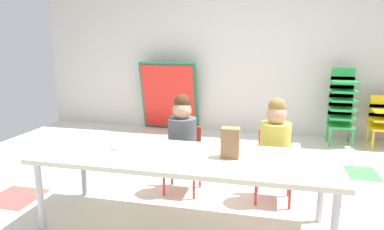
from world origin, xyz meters
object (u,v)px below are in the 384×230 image
at_px(craft_table, 184,161).
at_px(paper_plate_near_edge, 118,149).
at_px(paper_plate_center_table, 190,164).
at_px(seated_child_near_camera, 182,134).
at_px(paper_bag_brown, 230,143).
at_px(kid_chair_yellow_stack, 383,118).
at_px(folded_activity_table, 169,97).
at_px(seated_child_middle_seat, 275,140).
at_px(kid_chair_green_stack, 342,103).
at_px(donut_powdered_on_plate, 118,147).

distance_m(craft_table, paper_plate_near_edge, 0.53).
bearing_deg(paper_plate_center_table, seated_child_near_camera, 108.74).
bearing_deg(paper_bag_brown, kid_chair_yellow_stack, 55.71).
bearing_deg(seated_child_near_camera, folded_activity_table, 110.11).
relative_size(craft_table, paper_plate_near_edge, 12.18).
relative_size(folded_activity_table, paper_plate_near_edge, 6.04).
xyz_separation_m(kid_chair_yellow_stack, folded_activity_table, (-3.02, 0.19, 0.14)).
bearing_deg(paper_plate_near_edge, folded_activity_table, 98.94).
bearing_deg(craft_table, seated_child_middle_seat, 41.76).
bearing_deg(paper_bag_brown, folded_activity_table, 115.48).
relative_size(kid_chair_green_stack, folded_activity_table, 0.96).
bearing_deg(seated_child_near_camera, seated_child_middle_seat, 0.00).
bearing_deg(paper_plate_center_table, kid_chair_yellow_stack, 54.17).
distance_m(kid_chair_green_stack, paper_plate_center_table, 3.09).
xyz_separation_m(craft_table, paper_bag_brown, (0.34, 0.03, 0.15)).
height_order(kid_chair_green_stack, paper_bag_brown, kid_chair_green_stack).
distance_m(paper_plate_near_edge, paper_plate_center_table, 0.64).
height_order(folded_activity_table, paper_plate_center_table, folded_activity_table).
relative_size(seated_child_middle_seat, kid_chair_green_stack, 0.88).
bearing_deg(kid_chair_green_stack, seated_child_near_camera, -130.81).
xyz_separation_m(paper_plate_center_table, donut_powdered_on_plate, (-0.62, 0.18, 0.02)).
bearing_deg(kid_chair_green_stack, paper_bag_brown, -115.38).
height_order(seated_child_near_camera, paper_bag_brown, seated_child_near_camera).
relative_size(seated_child_middle_seat, paper_plate_near_edge, 5.10).
bearing_deg(paper_bag_brown, seated_child_middle_seat, 60.15).
bearing_deg(seated_child_middle_seat, craft_table, -138.24).
bearing_deg(folded_activity_table, kid_chair_green_stack, -4.25).
bearing_deg(folded_activity_table, paper_bag_brown, -64.52).
xyz_separation_m(paper_plate_near_edge, paper_plate_center_table, (0.62, -0.18, 0.00)).
relative_size(paper_plate_near_edge, donut_powdered_on_plate, 1.64).
relative_size(kid_chair_green_stack, paper_bag_brown, 4.73).
bearing_deg(donut_powdered_on_plate, folded_activity_table, 98.94).
bearing_deg(kid_chair_yellow_stack, seated_child_near_camera, -138.48).
relative_size(seated_child_near_camera, donut_powdered_on_plate, 8.34).
bearing_deg(paper_bag_brown, paper_plate_center_table, -140.81).
bearing_deg(seated_child_middle_seat, paper_plate_center_table, -126.76).
relative_size(kid_chair_green_stack, kid_chair_yellow_stack, 1.53).
distance_m(craft_table, donut_powdered_on_plate, 0.53).
bearing_deg(paper_plate_near_edge, craft_table, -1.13).
bearing_deg(kid_chair_yellow_stack, donut_powdered_on_plate, -135.42).
xyz_separation_m(folded_activity_table, paper_plate_center_table, (1.05, -2.91, 0.03)).
bearing_deg(kid_chair_yellow_stack, paper_plate_center_table, -125.83).
xyz_separation_m(paper_bag_brown, donut_powdered_on_plate, (-0.86, -0.02, -0.09)).
bearing_deg(craft_table, folded_activity_table, 109.17).
distance_m(seated_child_middle_seat, kid_chair_green_stack, 2.16).
height_order(seated_child_middle_seat, kid_chair_yellow_stack, seated_child_middle_seat).
xyz_separation_m(kid_chair_yellow_stack, donut_powdered_on_plate, (-2.59, -2.55, 0.19)).
xyz_separation_m(seated_child_middle_seat, paper_plate_center_table, (-0.57, -0.76, 0.02)).
distance_m(craft_table, paper_bag_brown, 0.37).
bearing_deg(donut_powdered_on_plate, seated_child_middle_seat, 26.02).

